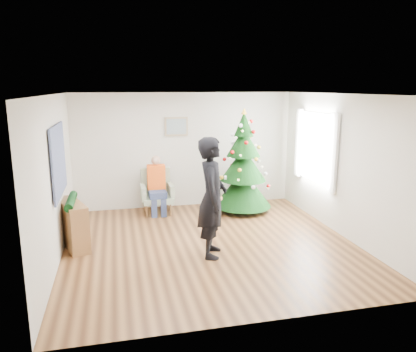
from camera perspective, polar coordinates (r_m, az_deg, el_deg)
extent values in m
plane|color=brown|center=(7.26, 0.30, -9.55)|extent=(5.00, 5.00, 0.00)
plane|color=white|center=(6.73, 0.33, 11.43)|extent=(5.00, 5.00, 0.00)
plane|color=silver|center=(9.29, -3.24, 3.63)|extent=(5.00, 0.00, 5.00)
plane|color=silver|center=(4.56, 7.59, -5.78)|extent=(5.00, 0.00, 5.00)
plane|color=silver|center=(6.77, -20.75, -0.48)|extent=(0.00, 5.00, 5.00)
plane|color=silver|center=(7.83, 18.42, 1.36)|extent=(0.00, 5.00, 5.00)
cube|color=white|center=(8.64, 14.92, 3.91)|extent=(0.04, 1.30, 1.40)
cube|color=white|center=(7.98, 17.22, 3.09)|extent=(0.05, 0.25, 1.50)
cube|color=white|center=(9.29, 12.61, 4.60)|extent=(0.05, 0.25, 1.50)
cylinder|color=#3F2816|center=(9.12, 4.87, -4.00)|extent=(0.10, 0.10, 0.29)
cone|color=black|center=(9.02, 4.92, -1.63)|extent=(1.26, 1.26, 0.83)
cone|color=black|center=(8.90, 4.98, 1.71)|extent=(1.01, 1.01, 0.73)
cone|color=black|center=(8.83, 5.04, 4.81)|extent=(0.74, 0.74, 0.63)
cone|color=black|center=(8.78, 5.09, 7.33)|extent=(0.43, 0.43, 0.53)
cone|color=gold|center=(8.76, 5.12, 9.10)|extent=(0.14, 0.14, 0.14)
cylinder|color=brown|center=(8.06, 0.69, -3.15)|extent=(0.38, 0.38, 0.04)
cylinder|color=brown|center=(8.17, 0.68, -5.72)|extent=(0.29, 0.29, 0.02)
imported|color=silver|center=(8.05, 0.69, -2.92)|extent=(0.33, 0.22, 0.02)
cube|color=#96A887|center=(8.92, -7.14, -3.23)|extent=(0.65, 0.61, 0.12)
cube|color=#96A887|center=(9.10, -7.40, -0.71)|extent=(0.64, 0.12, 0.60)
cube|color=#96A887|center=(8.85, -9.11, -2.35)|extent=(0.10, 0.51, 0.30)
cube|color=#96A887|center=(8.91, -5.23, -2.13)|extent=(0.10, 0.51, 0.30)
cube|color=navy|center=(8.81, -7.11, -2.54)|extent=(0.37, 0.39, 0.14)
cube|color=#F25A16|center=(8.93, -7.30, -0.17)|extent=(0.39, 0.21, 0.55)
sphere|color=tan|center=(8.84, -7.36, 2.21)|extent=(0.20, 0.20, 0.20)
imported|color=black|center=(6.51, 0.59, -3.05)|extent=(0.64, 0.81, 1.96)
cube|color=white|center=(6.46, 2.46, -0.21)|extent=(0.07, 0.13, 0.04)
cube|color=brown|center=(7.40, -18.48, -6.48)|extent=(0.62, 1.04, 0.80)
cylinder|color=black|center=(7.28, -18.70, -3.35)|extent=(0.14, 0.90, 0.14)
cube|color=black|center=(7.01, -20.28, 2.07)|extent=(0.03, 1.50, 1.15)
cube|color=tan|center=(9.16, -4.50, 6.96)|extent=(0.52, 0.03, 0.42)
cube|color=gray|center=(9.14, -4.47, 6.95)|extent=(0.44, 0.02, 0.34)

